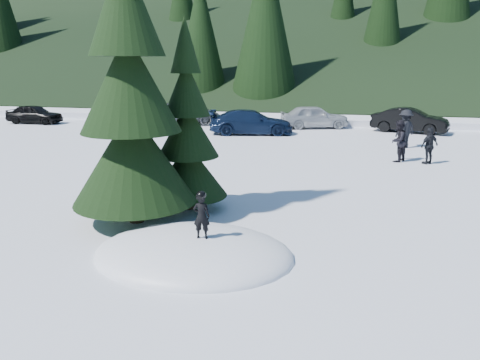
% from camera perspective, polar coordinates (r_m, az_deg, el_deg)
% --- Properties ---
extents(ground, '(200.00, 200.00, 0.00)m').
position_cam_1_polar(ground, '(10.51, -5.68, -9.13)').
color(ground, white).
rests_on(ground, ground).
extents(snow_mound, '(4.48, 3.52, 0.96)m').
position_cam_1_polar(snow_mound, '(10.51, -5.68, -9.13)').
color(snow_mound, white).
rests_on(snow_mound, ground).
extents(spruce_tall, '(3.20, 3.20, 8.60)m').
position_cam_1_polar(spruce_tall, '(12.20, -13.29, 9.94)').
color(spruce_tall, black).
rests_on(spruce_tall, ground).
extents(spruce_short, '(2.20, 2.20, 5.37)m').
position_cam_1_polar(spruce_short, '(13.23, -6.41, 5.24)').
color(spruce_short, black).
rests_on(spruce_short, ground).
extents(child_skier, '(0.38, 0.28, 0.97)m').
position_cam_1_polar(child_skier, '(9.99, -4.72, -4.43)').
color(child_skier, black).
rests_on(child_skier, snow_mound).
extents(adult_0, '(1.02, 1.09, 1.77)m').
position_cam_1_polar(adult_0, '(20.93, 18.72, 4.53)').
color(adult_0, black).
rests_on(adult_0, ground).
extents(adult_1, '(0.93, 0.86, 1.54)m').
position_cam_1_polar(adult_1, '(20.89, 22.08, 3.89)').
color(adult_1, black).
rests_on(adult_1, ground).
extents(adult_2, '(1.35, 1.35, 1.88)m').
position_cam_1_polar(adult_2, '(24.44, 19.50, 5.90)').
color(adult_2, black).
rests_on(adult_2, ground).
extents(car_0, '(3.80, 1.57, 1.29)m').
position_cam_1_polar(car_0, '(35.26, -23.79, 7.37)').
color(car_0, black).
rests_on(car_0, ground).
extents(car_1, '(4.20, 2.33, 1.31)m').
position_cam_1_polar(car_1, '(35.49, -14.08, 8.20)').
color(car_1, '#3E0D0B').
rests_on(car_1, ground).
extents(car_2, '(5.83, 4.33, 1.47)m').
position_cam_1_polar(car_2, '(32.10, -7.13, 8.06)').
color(car_2, '#4F5457').
rests_on(car_2, ground).
extents(car_3, '(5.16, 2.90, 1.41)m').
position_cam_1_polar(car_3, '(27.54, 1.34, 7.08)').
color(car_3, '#0E1A34').
rests_on(car_3, ground).
extents(car_4, '(4.61, 2.99, 1.46)m').
position_cam_1_polar(car_4, '(30.41, 9.03, 7.64)').
color(car_4, '#A0A5A9').
rests_on(car_4, ground).
extents(car_5, '(4.65, 2.71, 1.45)m').
position_cam_1_polar(car_5, '(29.98, 20.00, 6.85)').
color(car_5, black).
rests_on(car_5, ground).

